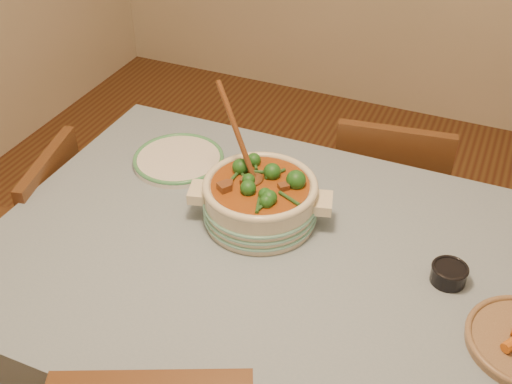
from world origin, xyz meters
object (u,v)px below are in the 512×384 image
Objects in this scene: dining_table at (304,288)px; stew_casserole at (260,197)px; condiment_bowl at (449,273)px; chair_far at (387,199)px; white_plate at (179,159)px; chair_left at (38,238)px.

stew_casserole is at bearing 146.75° from dining_table.
chair_far is (-0.28, 0.66, -0.32)m from condiment_bowl.
stew_casserole is at bearing 176.09° from condiment_bowl.
chair_far reaches higher than dining_table.
white_plate is at bearing 167.42° from condiment_bowl.
chair_left is at bearing 176.14° from dining_table.
white_plate is at bearing 100.88° from chair_left.
chair_far is (0.24, 0.63, -0.37)m from stew_casserole.
chair_left is at bearing -179.42° from condiment_bowl.
condiment_bowl reaches higher than white_plate.
chair_far is at bearing 69.05° from stew_casserole.
dining_table is at bearing -27.69° from white_plate.
condiment_bowl is 0.12× the size of chair_far.
stew_casserole is 0.89m from chair_left.
dining_table is 0.59m from white_plate.
dining_table is at bearing -33.25° from stew_casserole.
stew_casserole is 3.89× the size of condiment_bowl.
dining_table is 5.86× the size of white_plate.
dining_table is 16.49× the size of condiment_bowl.
chair_far is at bearing 112.95° from condiment_bowl.
stew_casserole reaches higher than white_plate.
dining_table is at bearing 77.10° from chair_far.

